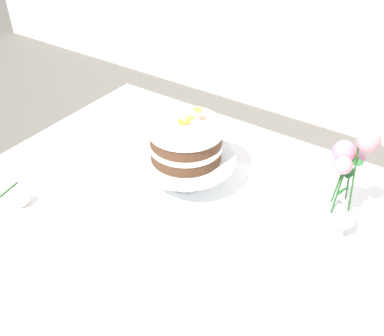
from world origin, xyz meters
name	(u,v)px	position (x,y,z in m)	size (l,w,h in m)	color
dining_table	(195,238)	(0.00, -0.02, 0.65)	(1.40, 1.00, 0.74)	white
linen_napkin	(186,183)	(-0.10, 0.08, 0.74)	(0.32, 0.32, 0.00)	white
cake_stand	(186,161)	(-0.10, 0.08, 0.82)	(0.29, 0.29, 0.10)	silver
layer_cake	(186,141)	(-0.10, 0.08, 0.90)	(0.22, 0.22, 0.12)	brown
flower_vase	(341,193)	(0.34, 0.12, 0.88)	(0.11, 0.11, 0.33)	silver
fallen_rose	(20,199)	(-0.43, -0.26, 0.76)	(0.12, 0.15, 0.05)	#2D6028
loose_petal_0	(154,149)	(-0.29, 0.17, 0.74)	(0.04, 0.03, 0.00)	yellow
loose_petal_1	(152,142)	(-0.33, 0.20, 0.74)	(0.03, 0.02, 0.00)	yellow
loose_petal_3	(158,139)	(-0.32, 0.23, 0.74)	(0.03, 0.02, 0.00)	pink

